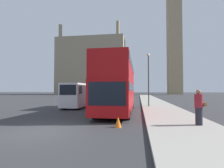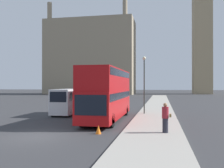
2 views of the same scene
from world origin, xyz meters
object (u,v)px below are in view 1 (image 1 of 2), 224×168
clock_tower (174,15)px  red_double_decker_bus (118,84)px  white_van (77,95)px  street_lamp (148,72)px  pedestrian (199,107)px

clock_tower → red_double_decker_bus: (-18.62, -69.81, -35.30)m
white_van → street_lamp: (7.82, 1.39, 2.58)m
clock_tower → white_van: size_ratio=14.54×
clock_tower → pedestrian: size_ratio=40.25×
red_double_decker_bus → white_van: red_double_decker_bus is taller
clock_tower → red_double_decker_bus: size_ratio=6.81×
red_double_decker_bus → clock_tower: bearing=75.1°
red_double_decker_bus → pedestrian: bearing=-49.4°
red_double_decker_bus → street_lamp: (2.92, 4.39, 1.53)m
clock_tower → white_van: (-23.52, -66.81, -36.36)m
clock_tower → street_lamp: 75.28m
white_van → pedestrian: bearing=-41.7°
clock_tower → pedestrian: (-13.73, -75.53, -36.71)m
red_double_decker_bus → white_van: (-4.89, 3.00, -1.06)m
clock_tower → white_van: clock_tower is taller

